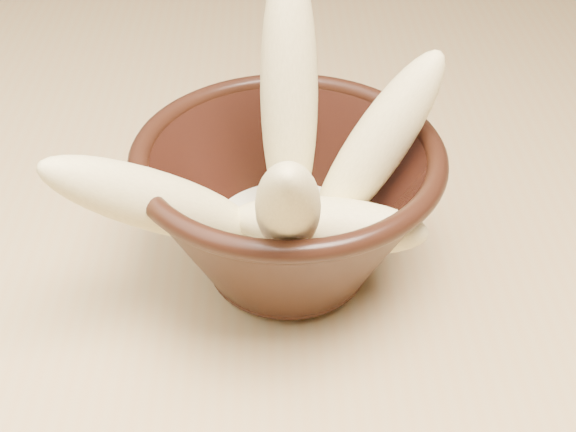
{
  "coord_description": "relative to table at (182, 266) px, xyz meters",
  "views": [
    {
      "loc": [
        0.08,
        -0.53,
        1.14
      ],
      "look_at": [
        0.09,
        -0.1,
        0.8
      ],
      "focal_mm": 50.0,
      "sensor_mm": 36.0,
      "label": 1
    }
  ],
  "objects": [
    {
      "name": "bowl",
      "position": [
        0.09,
        -0.1,
        0.14
      ],
      "size": [
        0.21,
        0.21,
        0.11
      ],
      "rotation": [
        0.0,
        0.0,
        0.22
      ],
      "color": "black",
      "rests_on": "table"
    },
    {
      "name": "banana_across",
      "position": [
        0.12,
        -0.13,
        0.14
      ],
      "size": [
        0.14,
        0.07,
        0.05
      ],
      "primitive_type": "ellipsoid",
      "rotation": [
        1.5,
        0.0,
        1.32
      ],
      "color": "#D0C07B",
      "rests_on": "bowl"
    },
    {
      "name": "banana_right",
      "position": [
        0.15,
        -0.09,
        0.18
      ],
      "size": [
        0.12,
        0.07,
        0.14
      ],
      "primitive_type": "ellipsoid",
      "rotation": [
        0.56,
        0.0,
        1.88
      ],
      "color": "#D0C07B",
      "rests_on": "bowl"
    },
    {
      "name": "banana_upright",
      "position": [
        0.09,
        -0.07,
        0.21
      ],
      "size": [
        0.04,
        0.08,
        0.19
      ],
      "primitive_type": "ellipsoid",
      "rotation": [
        0.21,
        0.0,
        3.15
      ],
      "color": "#D0C07B",
      "rests_on": "bowl"
    },
    {
      "name": "milk_puddle",
      "position": [
        0.09,
        -0.1,
        0.12
      ],
      "size": [
        0.12,
        0.12,
        0.02
      ],
      "primitive_type": "cylinder",
      "color": "#EFE8C0",
      "rests_on": "bowl"
    },
    {
      "name": "table",
      "position": [
        0.0,
        0.0,
        0.0
      ],
      "size": [
        1.2,
        0.8,
        0.75
      ],
      "color": "tan",
      "rests_on": "ground"
    },
    {
      "name": "banana_front",
      "position": [
        0.09,
        -0.16,
        0.19
      ],
      "size": [
        0.04,
        0.14,
        0.16
      ],
      "primitive_type": "ellipsoid",
      "rotation": [
        0.7,
        0.0,
        -0.03
      ],
      "color": "#D0C07B",
      "rests_on": "bowl"
    },
    {
      "name": "banana_left",
      "position": [
        0.01,
        -0.13,
        0.17
      ],
      "size": [
        0.15,
        0.11,
        0.13
      ],
      "primitive_type": "ellipsoid",
      "rotation": [
        0.91,
        0.0,
        -1.03
      ],
      "color": "#D0C07B",
      "rests_on": "bowl"
    }
  ]
}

